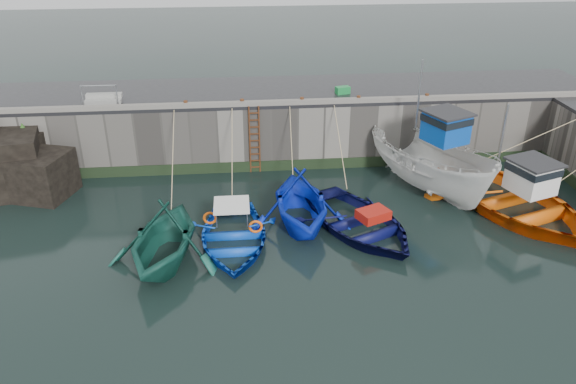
{
  "coord_description": "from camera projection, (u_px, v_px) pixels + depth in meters",
  "views": [
    {
      "loc": [
        -2.76,
        -14.05,
        11.04
      ],
      "look_at": [
        -0.91,
        5.3,
        1.2
      ],
      "focal_mm": 35.0,
      "sensor_mm": 36.0,
      "label": 1
    }
  ],
  "objects": [
    {
      "name": "boat_near_navy_rope",
      "position": [
        340.0,
        183.0,
        25.26
      ],
      "size": [
        0.04,
        4.2,
        3.1
      ],
      "primitive_type": null,
      "color": "tan",
      "rests_on": "ground"
    },
    {
      "name": "kerb_back",
      "position": [
        298.0,
        102.0,
        25.24
      ],
      "size": [
        30.0,
        0.3,
        0.2
      ],
      "primitive_type": "cube",
      "color": "slate",
      "rests_on": "road_back"
    },
    {
      "name": "bollard_e",
      "position": [
        427.0,
        97.0,
        25.82
      ],
      "size": [
        0.18,
        0.18,
        0.28
      ],
      "primitive_type": "cylinder",
      "color": "#3F1E0F",
      "rests_on": "road_back"
    },
    {
      "name": "bollard_c",
      "position": [
        302.0,
        100.0,
        25.32
      ],
      "size": [
        0.18,
        0.18,
        0.28
      ],
      "primitive_type": "cylinder",
      "color": "#3F1E0F",
      "rests_on": "road_back"
    },
    {
      "name": "bollard_a",
      "position": [
        186.0,
        104.0,
        24.88
      ],
      "size": [
        0.18,
        0.18,
        0.28
      ],
      "primitive_type": "cylinder",
      "color": "#3F1E0F",
      "rests_on": "road_back"
    },
    {
      "name": "railing",
      "position": [
        104.0,
        98.0,
        25.42
      ],
      "size": [
        1.6,
        1.05,
        1.0
      ],
      "color": "#A5A8AD",
      "rests_on": "road_back"
    },
    {
      "name": "boat_near_blue_rope",
      "position": [
        232.0,
        190.0,
        24.61
      ],
      "size": [
        0.04,
        4.62,
        3.1
      ],
      "primitive_type": null,
      "color": "tan",
      "rests_on": "ground"
    },
    {
      "name": "road_back",
      "position": [
        292.0,
        91.0,
        27.41
      ],
      "size": [
        30.0,
        5.0,
        0.16
      ],
      "primitive_type": "cube",
      "color": "black",
      "rests_on": "quay_back"
    },
    {
      "name": "boat_near_navy",
      "position": [
        359.0,
        230.0,
        21.57
      ],
      "size": [
        6.07,
        6.89,
        1.18
      ],
      "primitive_type": "imported",
      "rotation": [
        0.0,
        0.0,
        0.42
      ],
      "color": "#0A0D42",
      "rests_on": "ground"
    },
    {
      "name": "boat_near_white_rope",
      "position": [
        177.0,
        197.0,
        24.0
      ],
      "size": [
        0.04,
        5.43,
        3.1
      ],
      "primitive_type": null,
      "color": "tan",
      "rests_on": "ground"
    },
    {
      "name": "boat_near_blue",
      "position": [
        233.0,
        243.0,
        20.7
      ],
      "size": [
        3.68,
        5.13,
        1.06
      ],
      "primitive_type": "imported",
      "rotation": [
        0.0,
        0.0,
        -0.01
      ],
      "color": "blue",
      "rests_on": "ground"
    },
    {
      "name": "fish_crate",
      "position": [
        343.0,
        90.0,
        26.66
      ],
      "size": [
        0.73,
        0.52,
        0.34
      ],
      "primitive_type": "cube",
      "rotation": [
        0.0,
        0.0,
        0.25
      ],
      "color": "#178139",
      "rests_on": "road_back"
    },
    {
      "name": "bollard_d",
      "position": [
        359.0,
        99.0,
        25.55
      ],
      "size": [
        0.18,
        0.18,
        0.28
      ],
      "primitive_type": "cylinder",
      "color": "#3F1E0F",
      "rests_on": "road_back"
    },
    {
      "name": "ladder",
      "position": [
        255.0,
        140.0,
        25.61
      ],
      "size": [
        0.51,
        0.08,
        3.2
      ],
      "color": "#3F1E0F",
      "rests_on": "ground"
    },
    {
      "name": "boat_near_blacktrim",
      "position": [
        300.0,
        223.0,
        22.0
      ],
      "size": [
        4.36,
        5.0,
        2.55
      ],
      "primitive_type": "imported",
      "rotation": [
        0.0,
        0.0,
        0.04
      ],
      "color": "#0E2CD2",
      "rests_on": "ground"
    },
    {
      "name": "bollard_b",
      "position": [
        242.0,
        102.0,
        25.1
      ],
      "size": [
        0.18,
        0.18,
        0.28
      ],
      "primitive_type": "cylinder",
      "color": "#3F1E0F",
      "rests_on": "road_back"
    },
    {
      "name": "quay_back",
      "position": [
        292.0,
        121.0,
        28.12
      ],
      "size": [
        30.0,
        5.0,
        3.0
      ],
      "primitive_type": "cube",
      "color": "slate",
      "rests_on": "ground"
    },
    {
      "name": "boat_near_white",
      "position": [
        166.0,
        261.0,
        19.66
      ],
      "size": [
        5.0,
        5.52,
        2.53
      ],
      "primitive_type": "imported",
      "rotation": [
        0.0,
        0.0,
        -0.19
      ],
      "color": "#185447",
      "rests_on": "ground"
    },
    {
      "name": "ground",
      "position": [
        333.0,
        300.0,
        17.69
      ],
      "size": [
        120.0,
        120.0,
        0.0
      ],
      "primitive_type": "plane",
      "color": "black",
      "rests_on": "ground"
    },
    {
      "name": "boat_far_white",
      "position": [
        431.0,
        164.0,
        24.2
      ],
      "size": [
        5.31,
        7.73,
        5.8
      ],
      "rotation": [
        0.0,
        0.0,
        0.4
      ],
      "color": "silver",
      "rests_on": "ground"
    },
    {
      "name": "boat_near_blacktrim_rope",
      "position": [
        290.0,
        182.0,
        25.38
      ],
      "size": [
        0.04,
        3.68,
        3.1
      ],
      "primitive_type": null,
      "color": "tan",
      "rests_on": "ground"
    },
    {
      "name": "boat_far_orange",
      "position": [
        515.0,
        200.0,
        22.67
      ],
      "size": [
        7.41,
        8.72,
        4.53
      ],
      "rotation": [
        0.0,
        0.0,
        0.33
      ],
      "color": "#EA5F0C",
      "rests_on": "ground"
    },
    {
      "name": "algae_back",
      "position": [
        298.0,
        165.0,
        26.43
      ],
      "size": [
        30.0,
        0.08,
        0.5
      ],
      "primitive_type": "cube",
      "color": "black",
      "rests_on": "ground"
    },
    {
      "name": "rock_outcrop",
      "position": [
        2.0,
        163.0,
        24.12
      ],
      "size": [
        5.85,
        4.24,
        3.41
      ],
      "color": "black",
      "rests_on": "ground"
    }
  ]
}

